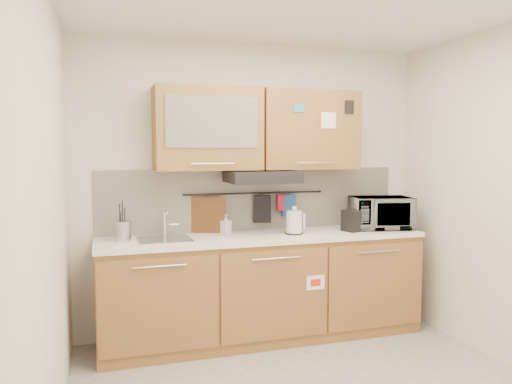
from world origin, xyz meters
TOP-DOWN VIEW (x-y plane):
  - wall_back at (0.00, 1.50)m, footprint 3.20×0.00m
  - wall_left at (-1.60, 0.00)m, footprint 0.00×3.00m
  - base_cabinet at (0.00, 1.19)m, footprint 2.80×0.64m
  - countertop at (0.00, 1.19)m, footprint 2.82×0.62m
  - backsplash at (0.00, 1.49)m, footprint 2.80×0.02m
  - upper_cabinets at (-0.00, 1.32)m, footprint 1.82×0.37m
  - range_hood at (0.00, 1.25)m, footprint 0.60×0.46m
  - sink at (-0.85, 1.21)m, footprint 0.42×0.40m
  - utensil_rail at (0.00, 1.45)m, footprint 1.30×0.02m
  - utensil_crock at (-1.18, 1.24)m, footprint 0.14×0.14m
  - kettle at (0.26, 1.15)m, footprint 0.18×0.16m
  - toaster at (0.87, 1.15)m, footprint 0.29×0.23m
  - microwave at (1.15, 1.19)m, footprint 0.59×0.45m
  - soap_bottle at (-0.29, 1.37)m, footprint 0.10×0.10m
  - cutting_board at (-0.44, 1.44)m, footprint 0.30×0.14m
  - oven_mitt at (0.33, 1.44)m, footprint 0.12×0.05m
  - dark_pouch at (0.07, 1.44)m, footprint 0.16×0.10m
  - pot_holder at (0.27, 1.44)m, footprint 0.12×0.04m

SIDE VIEW (x-z plane):
  - base_cabinet at x=0.00m, z-range -0.03..0.85m
  - countertop at x=0.00m, z-range 0.88..0.92m
  - sink at x=-0.85m, z-range 0.79..1.05m
  - utensil_crock at x=-1.18m, z-range 0.84..1.17m
  - soap_bottle at x=-0.29m, z-range 0.92..1.09m
  - kettle at x=0.26m, z-range 0.89..1.14m
  - toaster at x=0.87m, z-range 0.92..1.12m
  - cutting_board at x=-0.44m, z-range 0.85..1.24m
  - microwave at x=1.15m, z-range 0.92..1.22m
  - dark_pouch at x=0.07m, z-range 0.99..1.24m
  - oven_mitt at x=0.33m, z-range 1.04..1.24m
  - pot_holder at x=0.27m, z-range 1.10..1.24m
  - backsplash at x=0.00m, z-range 0.92..1.48m
  - utensil_rail at x=0.00m, z-range 1.25..1.27m
  - wall_left at x=-1.60m, z-range -0.20..2.80m
  - wall_back at x=0.00m, z-range -0.30..2.90m
  - range_hood at x=0.00m, z-range 1.37..1.47m
  - upper_cabinets at x=0.00m, z-range 1.48..2.18m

